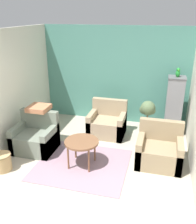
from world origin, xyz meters
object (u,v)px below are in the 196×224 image
object	(u,v)px
armchair_right	(159,151)
armchair_middle	(107,124)
parrot	(178,73)
birdcage	(174,108)
potted_plant	(147,113)
coffee_table	(82,143)
armchair_left	(36,138)
wicker_basket	(2,162)

from	to	relation	value
armchair_right	armchair_middle	size ratio (longest dim) A/B	1.00
parrot	birdcage	bearing A→B (deg)	-90.00
birdcage	armchair_right	bearing A→B (deg)	-99.80
potted_plant	coffee_table	bearing A→B (deg)	-121.36
armchair_left	armchair_middle	size ratio (longest dim) A/B	1.00
birdcage	armchair_middle	bearing A→B (deg)	-163.41
armchair_left	potted_plant	distance (m)	2.72
potted_plant	armchair_left	bearing A→B (deg)	-146.51
armchair_middle	armchair_left	bearing A→B (deg)	-139.51
coffee_table	armchair_middle	world-z (taller)	armchair_middle
armchair_right	armchair_middle	xyz separation A→B (m)	(-1.28, 0.99, 0.00)
birdcage	wicker_basket	xyz separation A→B (m)	(-3.12, -2.45, -0.51)
armchair_right	parrot	xyz separation A→B (m)	(0.25, 1.45, 1.26)
birdcage	potted_plant	xyz separation A→B (m)	(-0.60, -0.10, -0.16)
coffee_table	wicker_basket	distance (m)	1.55
armchair_middle	birdcage	size ratio (longest dim) A/B	0.60
armchair_left	potted_plant	world-z (taller)	armchair_left
armchair_left	parrot	bearing A→B (deg)	29.12
coffee_table	potted_plant	bearing A→B (deg)	58.64
armchair_middle	parrot	xyz separation A→B (m)	(1.53, 0.46, 1.26)
parrot	potted_plant	size ratio (longest dim) A/B	0.26
coffee_table	armchair_middle	size ratio (longest dim) A/B	0.77
armchair_left	birdcage	size ratio (longest dim) A/B	0.60
parrot	wicker_basket	size ratio (longest dim) A/B	0.63
birdcage	potted_plant	distance (m)	0.63
coffee_table	birdcage	xyz separation A→B (m)	(1.70, 1.90, 0.20)
wicker_basket	potted_plant	bearing A→B (deg)	43.07
armchair_left	wicker_basket	distance (m)	0.90
coffee_table	armchair_middle	xyz separation A→B (m)	(0.17, 1.45, -0.20)
armchair_middle	parrot	distance (m)	2.04
armchair_right	wicker_basket	size ratio (longest dim) A/B	2.48
birdcage	potted_plant	size ratio (longest dim) A/B	1.74
parrot	wicker_basket	xyz separation A→B (m)	(-3.12, -2.45, -1.36)
armchair_middle	potted_plant	distance (m)	1.02
armchair_middle	birdcage	xyz separation A→B (m)	(1.53, 0.46, 0.41)
coffee_table	armchair_left	bearing A→B (deg)	165.10
armchair_left	parrot	xyz separation A→B (m)	(2.86, 1.60, 1.26)
coffee_table	armchair_left	distance (m)	1.22
armchair_middle	birdcage	world-z (taller)	birdcage
armchair_middle	potted_plant	size ratio (longest dim) A/B	1.04
armchair_left	parrot	distance (m)	3.51
birdcage	parrot	world-z (taller)	parrot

